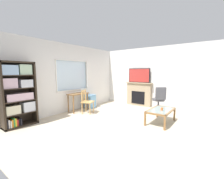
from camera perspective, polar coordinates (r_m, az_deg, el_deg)
The scene contains 12 objects.
ground at distance 4.74m, azimuth 3.98°, elevation -12.86°, with size 6.13×6.05×0.02m, color beige.
wall_back_with_window at distance 6.19m, azimuth -16.12°, elevation 4.20°, with size 5.13×0.15×2.68m.
wall_right at distance 6.83m, azimuth 16.08°, elevation 4.54°, with size 0.12×5.25×2.68m, color silver.
bookshelf at distance 5.02m, azimuth -32.88°, elevation -1.00°, with size 0.90×0.38×1.89m.
desk_under_window at distance 6.06m, azimuth -13.07°, elevation -2.75°, with size 0.84×0.42×0.73m.
wooden_chair at distance 5.70m, azimuth -9.78°, elevation -4.60°, with size 0.54×0.53×0.90m.
plastic_drawer_unit at distance 6.63m, azimuth -8.54°, elevation -4.45°, with size 0.35×0.40×0.58m, color #72ADDB.
fireplace at distance 7.02m, azimuth 10.42°, elevation -1.71°, with size 0.26×1.30×1.10m.
tv at distance 6.93m, azimuth 10.51°, elevation 5.41°, with size 0.06×1.04×0.65m.
office_chair at distance 6.11m, azimuth 17.98°, elevation -3.19°, with size 0.62×0.58×1.00m.
coffee_table at distance 4.84m, azimuth 18.49°, elevation -8.09°, with size 1.09×0.63×0.43m.
sippy_cup at distance 4.73m, azimuth 18.87°, elevation -7.17°, with size 0.07×0.07×0.09m, color orange.
Camera 1 is at (-3.76, -2.39, 1.60)m, focal length 23.44 mm.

